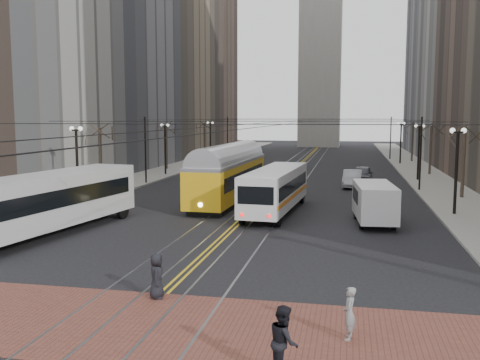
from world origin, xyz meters
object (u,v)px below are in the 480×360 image
at_px(sedan_silver, 352,179).
at_px(streetcar, 229,179).
at_px(transit_bus, 47,205).
at_px(rear_bus, 276,191).
at_px(cargo_van, 374,204).
at_px(pedestrian_c, 284,341).
at_px(pedestrian_b, 349,313).
at_px(pedestrian_a, 157,276).
at_px(sedan_grey, 362,174).

bearing_deg(sedan_silver, streetcar, -129.84).
xyz_separation_m(transit_bus, rear_bus, (11.57, 9.56, -0.19)).
height_order(cargo_van, pedestrian_c, cargo_van).
xyz_separation_m(streetcar, pedestrian_b, (9.32, -24.97, -0.93)).
bearing_deg(cargo_van, sedan_silver, 89.17).
bearing_deg(streetcar, sedan_silver, 49.40).
xyz_separation_m(pedestrian_a, pedestrian_b, (6.89, -2.32, -0.03)).
height_order(streetcar, sedan_silver, streetcar).
relative_size(streetcar, sedan_silver, 3.02).
relative_size(transit_bus, cargo_van, 2.42).
xyz_separation_m(streetcar, sedan_grey, (10.52, 13.96, -0.88)).
height_order(sedan_silver, pedestrian_b, sedan_silver).
bearing_deg(sedan_grey, rear_bus, -107.11).
bearing_deg(rear_bus, sedan_silver, 74.35).
relative_size(sedan_grey, pedestrian_c, 2.70).
relative_size(streetcar, pedestrian_b, 9.26).
bearing_deg(pedestrian_a, streetcar, -8.28).
bearing_deg(streetcar, rear_bus, -43.60).
bearing_deg(pedestrian_c, rear_bus, -7.05).
bearing_deg(sedan_silver, pedestrian_a, -99.55).
relative_size(transit_bus, pedestrian_b, 8.59).
relative_size(cargo_van, pedestrian_a, 3.42).
relative_size(transit_bus, sedan_grey, 2.71).
bearing_deg(pedestrian_b, sedan_grey, -176.58).
distance_m(streetcar, cargo_van, 12.92).
bearing_deg(cargo_van, sedan_grey, 85.90).
bearing_deg(rear_bus, pedestrian_a, -91.93).
distance_m(transit_bus, pedestrian_c, 20.31).
xyz_separation_m(streetcar, pedestrian_a, (2.43, -22.65, -0.90)).
height_order(transit_bus, pedestrian_c, transit_bus).
height_order(rear_bus, sedan_silver, rear_bus).
xyz_separation_m(sedan_grey, sedan_silver, (-0.96, -3.50, -0.06)).
height_order(cargo_van, pedestrian_a, cargo_van).
height_order(transit_bus, sedan_silver, transit_bus).
bearing_deg(pedestrian_a, sedan_silver, -26.56).
relative_size(streetcar, rear_bus, 1.27).
xyz_separation_m(cargo_van, pedestrian_a, (-8.36, -15.56, -0.41)).
bearing_deg(pedestrian_c, sedan_silver, -18.16).
bearing_deg(cargo_van, pedestrian_a, -123.10).
xyz_separation_m(transit_bus, sedan_silver, (16.83, 24.39, -0.91)).
height_order(rear_bus, pedestrian_b, rear_bus).
bearing_deg(pedestrian_c, sedan_grey, -19.23).
xyz_separation_m(cargo_van, sedan_silver, (-1.23, 17.54, -0.45)).
height_order(streetcar, pedestrian_a, streetcar).
xyz_separation_m(transit_bus, sedan_grey, (17.79, 27.89, -0.85)).
distance_m(cargo_van, pedestrian_c, 20.80).
relative_size(streetcar, pedestrian_a, 8.90).
relative_size(pedestrian_b, pedestrian_c, 0.85).
distance_m(transit_bus, cargo_van, 19.32).
height_order(sedan_silver, pedestrian_a, pedestrian_a).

